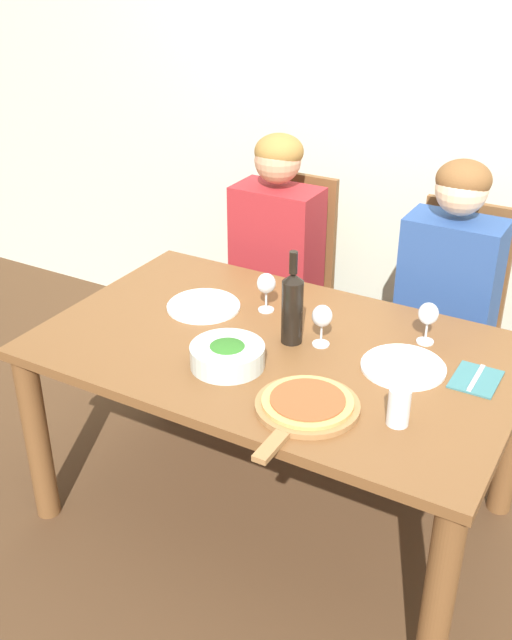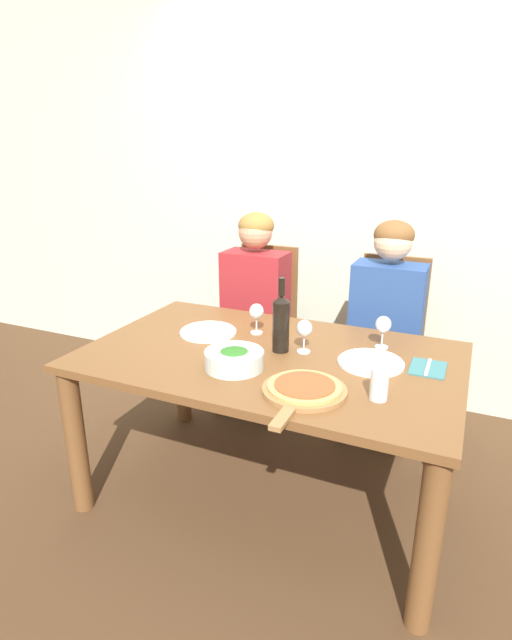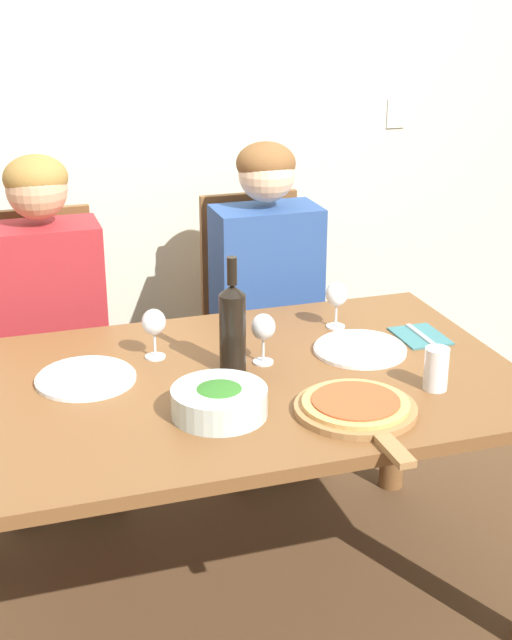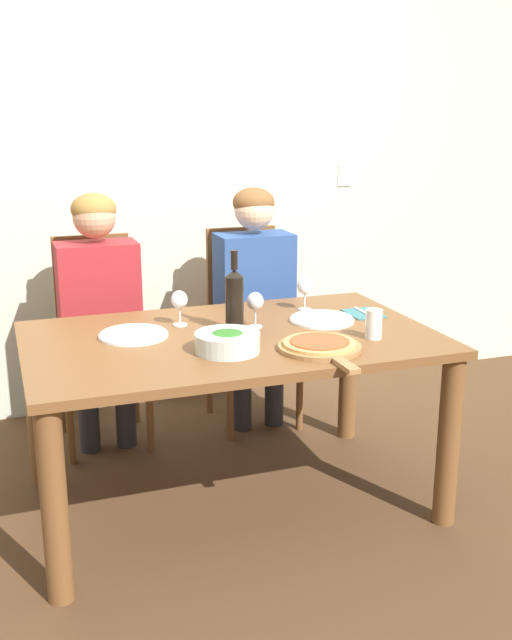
# 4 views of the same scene
# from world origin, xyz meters

# --- Properties ---
(ground_plane) EXTENTS (40.00, 40.00, 0.00)m
(ground_plane) POSITION_xyz_m (0.00, 0.00, 0.00)
(ground_plane) COLOR #4C331E
(back_wall) EXTENTS (10.00, 0.06, 2.70)m
(back_wall) POSITION_xyz_m (0.00, 1.28, 1.35)
(back_wall) COLOR beige
(back_wall) RESTS_ON ground
(dining_table) EXTENTS (1.63, 1.01, 0.74)m
(dining_table) POSITION_xyz_m (0.00, 0.00, 0.62)
(dining_table) COLOR brown
(dining_table) RESTS_ON ground
(chair_left) EXTENTS (0.42, 0.42, 1.02)m
(chair_left) POSITION_xyz_m (-0.42, 0.87, 0.54)
(chair_left) COLOR brown
(chair_left) RESTS_ON ground
(chair_right) EXTENTS (0.42, 0.42, 1.02)m
(chair_right) POSITION_xyz_m (0.37, 0.87, 0.54)
(chair_right) COLOR brown
(chair_right) RESTS_ON ground
(person_woman) EXTENTS (0.47, 0.51, 1.25)m
(person_woman) POSITION_xyz_m (-0.42, 0.75, 0.76)
(person_woman) COLOR #28282D
(person_woman) RESTS_ON ground
(person_man) EXTENTS (0.47, 0.51, 1.25)m
(person_man) POSITION_xyz_m (0.37, 0.75, 0.76)
(person_man) COLOR #28282D
(person_man) RESTS_ON ground
(wine_bottle) EXTENTS (0.07, 0.07, 0.34)m
(wine_bottle) POSITION_xyz_m (0.03, 0.05, 0.88)
(wine_bottle) COLOR black
(wine_bottle) RESTS_ON dining_table
(broccoli_bowl) EXTENTS (0.25, 0.25, 0.08)m
(broccoli_bowl) POSITION_xyz_m (-0.08, -0.20, 0.78)
(broccoli_bowl) COLOR silver
(broccoli_bowl) RESTS_ON dining_table
(dinner_plate_left) EXTENTS (0.28, 0.28, 0.02)m
(dinner_plate_left) POSITION_xyz_m (-0.37, 0.11, 0.75)
(dinner_plate_left) COLOR white
(dinner_plate_left) RESTS_ON dining_table
(dinner_plate_right) EXTENTS (0.28, 0.28, 0.02)m
(dinner_plate_right) POSITION_xyz_m (0.43, 0.07, 0.75)
(dinner_plate_right) COLOR white
(dinner_plate_right) RESTS_ON dining_table
(pizza_on_board) EXTENTS (0.32, 0.46, 0.04)m
(pizza_on_board) POSITION_xyz_m (0.26, -0.30, 0.76)
(pizza_on_board) COLOR #9E7042
(pizza_on_board) RESTS_ON dining_table
(wine_glass_left) EXTENTS (0.07, 0.07, 0.15)m
(wine_glass_left) POSITION_xyz_m (-0.16, 0.21, 0.85)
(wine_glass_left) COLOR silver
(wine_glass_left) RESTS_ON dining_table
(wine_glass_right) EXTENTS (0.07, 0.07, 0.15)m
(wine_glass_right) POSITION_xyz_m (0.44, 0.27, 0.85)
(wine_glass_right) COLOR silver
(wine_glass_right) RESTS_ON dining_table
(wine_glass_centre) EXTENTS (0.07, 0.07, 0.15)m
(wine_glass_centre) POSITION_xyz_m (0.13, 0.08, 0.85)
(wine_glass_centre) COLOR silver
(wine_glass_centre) RESTS_ON dining_table
(water_tumbler) EXTENTS (0.07, 0.07, 0.12)m
(water_tumbler) POSITION_xyz_m (0.52, -0.23, 0.80)
(water_tumbler) COLOR silver
(water_tumbler) RESTS_ON dining_table
(fork_on_napkin) EXTENTS (0.14, 0.18, 0.01)m
(fork_on_napkin) POSITION_xyz_m (0.66, 0.12, 0.74)
(fork_on_napkin) COLOR #387075
(fork_on_napkin) RESTS_ON dining_table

